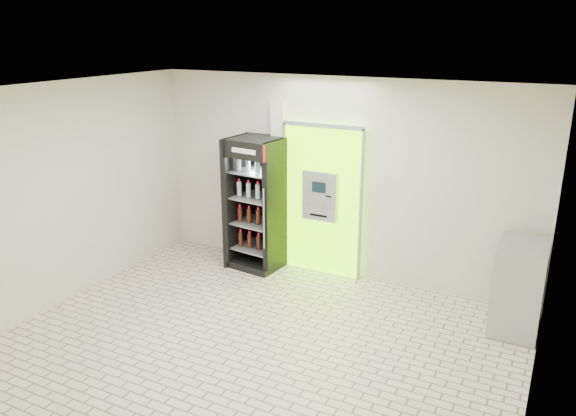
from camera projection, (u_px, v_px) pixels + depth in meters
The scene contains 7 objects.
ground at pixel (255, 347), 6.72m from camera, with size 6.00×6.00×0.00m, color beige.
room_shell at pixel (252, 200), 6.15m from camera, with size 6.00×6.00×6.00m.
atm_assembly at pixel (323, 199), 8.49m from camera, with size 1.30×0.24×2.33m.
pillar at pixel (279, 184), 8.82m from camera, with size 0.22×0.11×2.60m.
beverage_cooler at pixel (257, 206), 8.76m from camera, with size 0.85×0.79×2.07m.
steel_cabinet at pixel (519, 287), 6.98m from camera, with size 0.58×0.86×1.14m.
exit_sign at pixel (561, 178), 5.96m from camera, with size 0.02×0.22×0.26m.
Camera 1 is at (3.03, -5.06, 3.64)m, focal length 35.00 mm.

